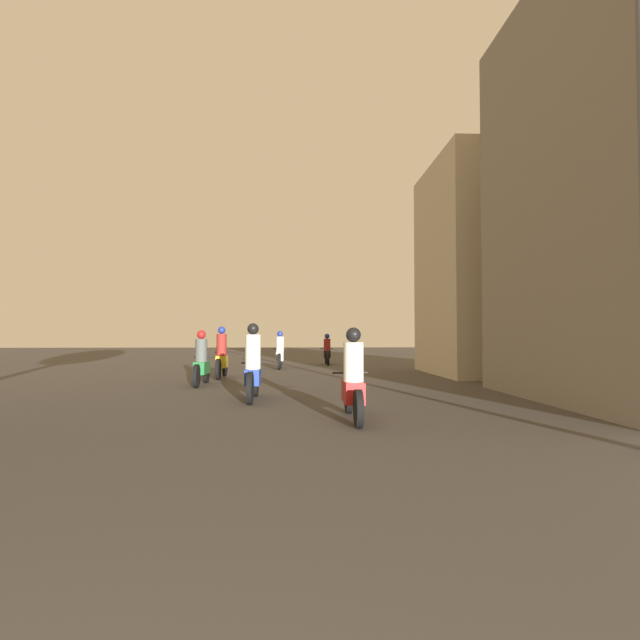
{
  "coord_description": "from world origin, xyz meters",
  "views": [
    {
      "loc": [
        0.84,
        0.34,
        1.34
      ],
      "look_at": [
        1.69,
        18.32,
        1.93
      ],
      "focal_mm": 28.0,
      "sensor_mm": 36.0,
      "label": 1
    }
  ],
  "objects": [
    {
      "name": "motorcycle_black",
      "position": [
        2.28,
        23.82,
        0.6
      ],
      "size": [
        0.6,
        2.17,
        1.47
      ],
      "rotation": [
        0.0,
        0.0,
        -0.15
      ],
      "color": "black",
      "rests_on": "ground_plane"
    },
    {
      "name": "motorcycle_red",
      "position": [
        1.75,
        8.31,
        0.6
      ],
      "size": [
        0.6,
        1.97,
        1.48
      ],
      "rotation": [
        0.0,
        0.0,
        -0.08
      ],
      "color": "black",
      "rests_on": "ground_plane"
    },
    {
      "name": "motorcycle_blue",
      "position": [
        -0.07,
        10.88,
        0.65
      ],
      "size": [
        0.6,
        1.99,
        1.61
      ],
      "rotation": [
        0.0,
        0.0,
        0.07
      ],
      "color": "black",
      "rests_on": "ground_plane"
    },
    {
      "name": "motorcycle_green",
      "position": [
        -1.75,
        14.14,
        0.6
      ],
      "size": [
        0.6,
        2.04,
        1.51
      ],
      "rotation": [
        0.0,
        0.0,
        0.0
      ],
      "color": "black",
      "rests_on": "ground_plane"
    },
    {
      "name": "motorcycle_silver",
      "position": [
        0.16,
        21.1,
        0.63
      ],
      "size": [
        0.6,
        2.06,
        1.56
      ],
      "rotation": [
        0.0,
        0.0,
        -0.15
      ],
      "color": "black",
      "rests_on": "ground_plane"
    },
    {
      "name": "motorcycle_yellow",
      "position": [
        -1.56,
        16.55,
        0.66
      ],
      "size": [
        0.6,
        2.1,
        1.65
      ],
      "rotation": [
        0.0,
        0.0,
        -0.07
      ],
      "color": "black",
      "rests_on": "ground_plane"
    },
    {
      "name": "building_right_far",
      "position": [
        7.85,
        17.73,
        3.75
      ],
      "size": [
        4.41,
        5.34,
        7.5
      ],
      "color": "beige",
      "rests_on": "ground_plane"
    }
  ]
}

